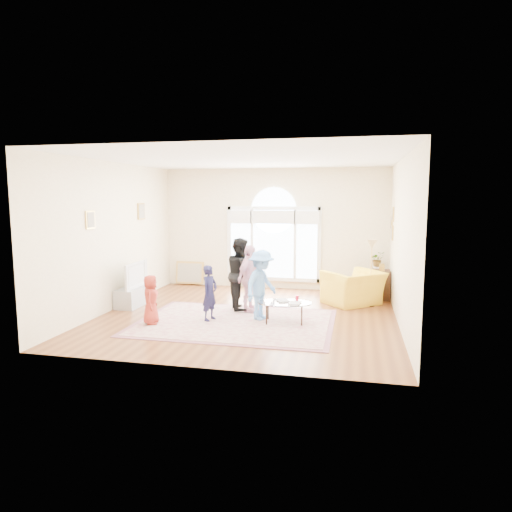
% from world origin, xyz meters
% --- Properties ---
extents(ground, '(6.00, 6.00, 0.00)m').
position_xyz_m(ground, '(0.00, 0.00, 0.00)').
color(ground, '#5B3018').
rests_on(ground, ground).
extents(room_shell, '(6.00, 6.00, 6.00)m').
position_xyz_m(room_shell, '(0.01, 2.83, 1.57)').
color(room_shell, '#FCEFC7').
rests_on(room_shell, ground).
extents(area_rug, '(3.60, 2.60, 0.02)m').
position_xyz_m(area_rug, '(-0.12, -0.59, 0.01)').
color(area_rug, '#C5B09B').
rests_on(area_rug, ground).
extents(rug_border, '(3.80, 2.80, 0.01)m').
position_xyz_m(rug_border, '(-0.12, -0.59, 0.01)').
color(rug_border, '#8E5765').
rests_on(rug_border, ground).
extents(tv_console, '(0.45, 1.00, 0.42)m').
position_xyz_m(tv_console, '(-2.75, 0.30, 0.21)').
color(tv_console, '#96999F').
rests_on(tv_console, ground).
extents(television, '(0.17, 1.00, 0.57)m').
position_xyz_m(television, '(-2.74, 0.30, 0.71)').
color(television, black).
rests_on(television, tv_console).
extents(coffee_table, '(1.12, 0.79, 0.54)m').
position_xyz_m(coffee_table, '(0.83, -0.42, 0.40)').
color(coffee_table, silver).
rests_on(coffee_table, ground).
extents(armchair, '(1.57, 1.55, 0.77)m').
position_xyz_m(armchair, '(2.12, 1.49, 0.38)').
color(armchair, yellow).
rests_on(armchair, ground).
extents(side_cabinet, '(0.40, 0.50, 0.70)m').
position_xyz_m(side_cabinet, '(2.78, 2.19, 0.35)').
color(side_cabinet, black).
rests_on(side_cabinet, ground).
extents(floor_lamp, '(0.28, 0.28, 1.51)m').
position_xyz_m(floor_lamp, '(2.50, 1.40, 1.28)').
color(floor_lamp, black).
rests_on(floor_lamp, ground).
extents(plant_pedestal, '(0.20, 0.20, 0.70)m').
position_xyz_m(plant_pedestal, '(2.70, 2.81, 0.35)').
color(plant_pedestal, white).
rests_on(plant_pedestal, ground).
extents(potted_plant, '(0.41, 0.38, 0.38)m').
position_xyz_m(potted_plant, '(2.70, 2.81, 0.89)').
color(potted_plant, '#33722D').
rests_on(potted_plant, plant_pedestal).
extents(leaning_picture, '(0.80, 0.14, 0.62)m').
position_xyz_m(leaning_picture, '(-2.36, 2.90, 0.00)').
color(leaning_picture, tan).
rests_on(leaning_picture, ground).
extents(child_red, '(0.41, 0.53, 0.95)m').
position_xyz_m(child_red, '(-1.67, -1.06, 0.50)').
color(child_red, '#9F2E22').
rests_on(child_red, area_rug).
extents(child_navy, '(0.37, 0.46, 1.10)m').
position_xyz_m(child_navy, '(-0.64, -0.56, 0.57)').
color(child_navy, '#1A193D').
rests_on(child_navy, area_rug).
extents(child_black, '(0.84, 0.93, 1.56)m').
position_xyz_m(child_black, '(-0.27, 0.46, 0.80)').
color(child_black, black).
rests_on(child_black, area_rug).
extents(child_pink, '(0.57, 0.90, 1.43)m').
position_xyz_m(child_pink, '(-0.04, 0.28, 0.73)').
color(child_pink, '#F2B0C5').
rests_on(child_pink, area_rug).
extents(child_blue, '(0.83, 1.03, 1.39)m').
position_xyz_m(child_blue, '(0.34, -0.28, 0.72)').
color(child_blue, '#629FEE').
rests_on(child_blue, area_rug).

